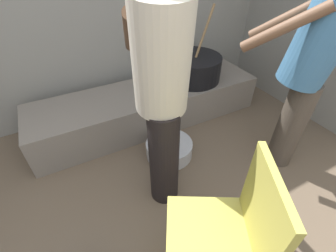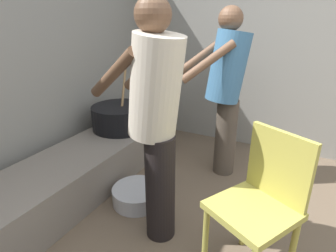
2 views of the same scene
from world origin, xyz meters
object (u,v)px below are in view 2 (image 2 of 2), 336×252
object	(u,v)px
chair_olive	(261,201)
cook_in_blue_shirt	(226,86)
metal_mixing_bowl	(137,195)
cooking_pot_main	(120,117)
cook_in_cream_shirt	(156,114)

from	to	relation	value
chair_olive	cook_in_blue_shirt	bearing A→B (deg)	26.54
cook_in_blue_shirt	metal_mixing_bowl	xyz separation A→B (m)	(-0.80, 0.46, -0.81)
cook_in_blue_shirt	cooking_pot_main	bearing A→B (deg)	102.53
cook_in_cream_shirt	cooking_pot_main	bearing A→B (deg)	48.21
cook_in_blue_shirt	metal_mixing_bowl	distance (m)	1.23
chair_olive	metal_mixing_bowl	distance (m)	1.10
cook_in_cream_shirt	chair_olive	world-z (taller)	cook_in_cream_shirt
cook_in_cream_shirt	metal_mixing_bowl	bearing A→B (deg)	55.87
cooking_pot_main	chair_olive	distance (m)	1.74
cooking_pot_main	cook_in_blue_shirt	bearing A→B (deg)	-77.47
metal_mixing_bowl	cook_in_blue_shirt	bearing A→B (deg)	-30.19
cook_in_blue_shirt	metal_mixing_bowl	bearing A→B (deg)	149.81
cooking_pot_main	chair_olive	size ratio (longest dim) A/B	0.79
cook_in_blue_shirt	metal_mixing_bowl	size ratio (longest dim) A/B	3.78
cooking_pot_main	metal_mixing_bowl	size ratio (longest dim) A/B	1.71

